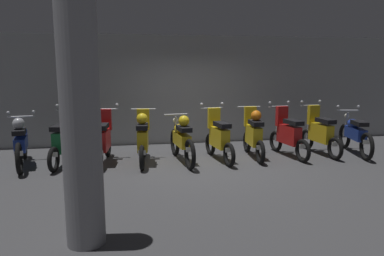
% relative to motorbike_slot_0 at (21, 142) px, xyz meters
% --- Properties ---
extents(ground_plane, '(80.00, 80.00, 0.00)m').
position_rel_motorbike_slot_0_xyz_m(ground_plane, '(3.88, -0.53, -0.53)').
color(ground_plane, '#424244').
extents(back_wall, '(16.00, 0.30, 2.97)m').
position_rel_motorbike_slot_0_xyz_m(back_wall, '(3.88, 1.96, 0.96)').
color(back_wall, gray).
rests_on(back_wall, ground).
extents(motorbike_slot_0, '(0.61, 1.93, 1.15)m').
position_rel_motorbike_slot_0_xyz_m(motorbike_slot_0, '(0.00, 0.00, 0.00)').
color(motorbike_slot_0, black).
rests_on(motorbike_slot_0, ground).
extents(motorbike_slot_1, '(0.58, 1.67, 1.29)m').
position_rel_motorbike_slot_0_xyz_m(motorbike_slot_1, '(0.87, 0.01, -0.00)').
color(motorbike_slot_1, black).
rests_on(motorbike_slot_1, ground).
extents(motorbike_slot_2, '(0.59, 1.68, 1.29)m').
position_rel_motorbike_slot_0_xyz_m(motorbike_slot_2, '(1.73, -0.01, -0.00)').
color(motorbike_slot_2, black).
rests_on(motorbike_slot_2, ground).
extents(motorbike_slot_3, '(0.56, 1.68, 1.18)m').
position_rel_motorbike_slot_0_xyz_m(motorbike_slot_3, '(2.59, -0.16, 0.04)').
color(motorbike_slot_3, black).
rests_on(motorbike_slot_3, ground).
extents(motorbike_slot_4, '(0.56, 1.95, 1.08)m').
position_rel_motorbike_slot_0_xyz_m(motorbike_slot_4, '(3.44, -0.24, -0.00)').
color(motorbike_slot_4, black).
rests_on(motorbike_slot_4, ground).
extents(motorbike_slot_5, '(0.59, 1.68, 1.29)m').
position_rel_motorbike_slot_0_xyz_m(motorbike_slot_5, '(4.30, -0.22, -0.00)').
color(motorbike_slot_5, black).
rests_on(motorbike_slot_5, ground).
extents(motorbike_slot_6, '(0.56, 1.68, 1.18)m').
position_rel_motorbike_slot_0_xyz_m(motorbike_slot_6, '(5.17, -0.11, 0.04)').
color(motorbike_slot_6, black).
rests_on(motorbike_slot_6, ground).
extents(motorbike_slot_7, '(0.58, 1.68, 1.29)m').
position_rel_motorbike_slot_0_xyz_m(motorbike_slot_7, '(6.02, -0.15, -0.00)').
color(motorbike_slot_7, black).
rests_on(motorbike_slot_7, ground).
extents(motorbike_slot_8, '(0.59, 1.68, 1.29)m').
position_rel_motorbike_slot_0_xyz_m(motorbike_slot_8, '(6.88, -0.07, -0.00)').
color(motorbike_slot_8, black).
rests_on(motorbike_slot_8, ground).
extents(motorbike_slot_9, '(0.63, 1.93, 1.15)m').
position_rel_motorbike_slot_0_xyz_m(motorbike_slot_9, '(7.75, -0.19, -0.04)').
color(motorbike_slot_9, black).
rests_on(motorbike_slot_9, ground).
extents(support_pillar, '(0.46, 0.46, 2.97)m').
position_rel_motorbike_slot_0_xyz_m(support_pillar, '(1.73, -3.84, 0.96)').
color(support_pillar, gray).
rests_on(support_pillar, ground).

